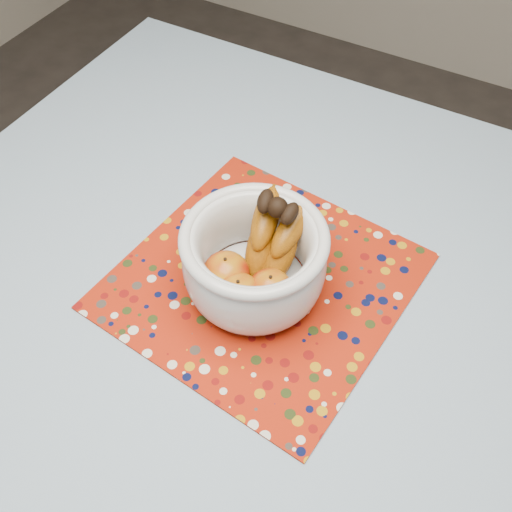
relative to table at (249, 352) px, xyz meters
The scene contains 4 objects.
table is the anchor object (origin of this frame).
tablecloth 0.08m from the table, ahead, with size 1.32×1.32×0.01m, color slate.
placemat 0.12m from the table, 104.09° to the left, with size 0.43×0.43×0.00m, color #9B1B08.
fruit_bowl 0.18m from the table, 106.25° to the left, with size 0.22×0.23×0.17m.
Camera 1 is at (0.25, -0.43, 1.54)m, focal length 42.00 mm.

